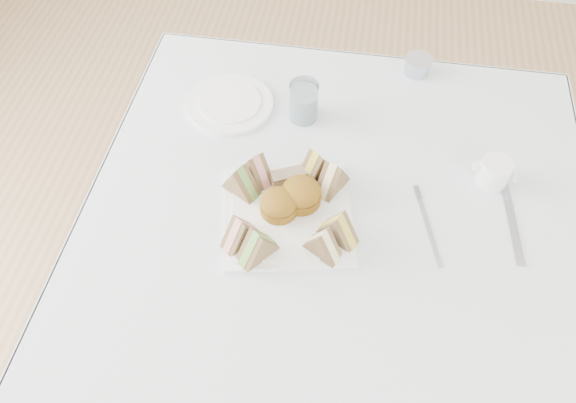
# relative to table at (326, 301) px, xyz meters

# --- Properties ---
(floor) EXTENTS (4.00, 4.00, 0.00)m
(floor) POSITION_rel_table_xyz_m (0.00, 0.00, -0.37)
(floor) COLOR #9E7751
(floor) RESTS_ON ground
(table) EXTENTS (0.90, 0.90, 0.74)m
(table) POSITION_rel_table_xyz_m (0.00, 0.00, 0.00)
(table) COLOR brown
(table) RESTS_ON floor
(tablecloth) EXTENTS (1.02, 1.02, 0.01)m
(tablecloth) POSITION_rel_table_xyz_m (0.00, 0.00, 0.37)
(tablecloth) COLOR white
(tablecloth) RESTS_ON table
(serving_plate) EXTENTS (0.30, 0.30, 0.01)m
(serving_plate) POSITION_rel_table_xyz_m (-0.10, -0.01, 0.38)
(serving_plate) COLOR white
(serving_plate) RESTS_ON tablecloth
(sandwich_fl_a) EXTENTS (0.08, 0.08, 0.07)m
(sandwich_fl_a) POSITION_rel_table_xyz_m (-0.17, -0.09, 0.42)
(sandwich_fl_a) COLOR olive
(sandwich_fl_a) RESTS_ON serving_plate
(sandwich_fl_b) EXTENTS (0.08, 0.09, 0.07)m
(sandwich_fl_b) POSITION_rel_table_xyz_m (-0.14, -0.12, 0.42)
(sandwich_fl_b) COLOR olive
(sandwich_fl_b) RESTS_ON serving_plate
(sandwich_fr_a) EXTENTS (0.09, 0.07, 0.07)m
(sandwich_fr_a) POSITION_rel_table_xyz_m (0.01, -0.05, 0.42)
(sandwich_fr_a) COLOR olive
(sandwich_fr_a) RESTS_ON serving_plate
(sandwich_fr_b) EXTENTS (0.08, 0.07, 0.07)m
(sandwich_fr_b) POSITION_rel_table_xyz_m (-0.02, -0.09, 0.42)
(sandwich_fr_b) COLOR olive
(sandwich_fr_b) RESTS_ON serving_plate
(sandwich_bl_a) EXTENTS (0.09, 0.07, 0.07)m
(sandwich_bl_a) POSITION_rel_table_xyz_m (-0.20, 0.03, 0.42)
(sandwich_bl_a) COLOR olive
(sandwich_bl_a) RESTS_ON serving_plate
(sandwich_bl_b) EXTENTS (0.08, 0.08, 0.07)m
(sandwich_bl_b) POSITION_rel_table_xyz_m (-0.17, 0.06, 0.42)
(sandwich_bl_b) COLOR olive
(sandwich_bl_b) RESTS_ON serving_plate
(sandwich_br_a) EXTENTS (0.07, 0.09, 0.07)m
(sandwich_br_a) POSITION_rel_table_xyz_m (-0.02, 0.06, 0.42)
(sandwich_br_a) COLOR olive
(sandwich_br_a) RESTS_ON serving_plate
(sandwich_br_b) EXTENTS (0.08, 0.09, 0.07)m
(sandwich_br_b) POSITION_rel_table_xyz_m (-0.06, 0.09, 0.42)
(sandwich_br_b) COLOR olive
(sandwich_br_b) RESTS_ON serving_plate
(scone_left) EXTENTS (0.08, 0.08, 0.05)m
(scone_left) POSITION_rel_table_xyz_m (-0.11, -0.01, 0.41)
(scone_left) COLOR #8E6410
(scone_left) RESTS_ON serving_plate
(scone_right) EXTENTS (0.10, 0.10, 0.05)m
(scone_right) POSITION_rel_table_xyz_m (-0.08, 0.02, 0.41)
(scone_right) COLOR #8E6410
(scone_right) RESTS_ON serving_plate
(pastry_slice) EXTENTS (0.08, 0.06, 0.03)m
(pastry_slice) POSITION_rel_table_xyz_m (-0.11, 0.06, 0.40)
(pastry_slice) COLOR beige
(pastry_slice) RESTS_ON serving_plate
(side_plate) EXTENTS (0.24, 0.24, 0.01)m
(side_plate) POSITION_rel_table_xyz_m (-0.28, 0.27, 0.38)
(side_plate) COLOR white
(side_plate) RESTS_ON tablecloth
(water_glass) EXTENTS (0.07, 0.07, 0.09)m
(water_glass) POSITION_rel_table_xyz_m (-0.11, 0.27, 0.42)
(water_glass) COLOR white
(water_glass) RESTS_ON tablecloth
(tea_strainer) EXTENTS (0.09, 0.09, 0.04)m
(tea_strainer) POSITION_rel_table_xyz_m (0.14, 0.46, 0.40)
(tea_strainer) COLOR #AEAFC2
(tea_strainer) RESTS_ON tablecloth
(knife) EXTENTS (0.04, 0.21, 0.00)m
(knife) POSITION_rel_table_xyz_m (0.34, 0.05, 0.38)
(knife) COLOR #AEAFC2
(knife) RESTS_ON tablecloth
(fork) EXTENTS (0.05, 0.16, 0.00)m
(fork) POSITION_rel_table_xyz_m (0.18, -0.01, 0.38)
(fork) COLOR #AEAFC2
(fork) RESTS_ON tablecloth
(creamer_jug) EXTENTS (0.06, 0.06, 0.06)m
(creamer_jug) POSITION_rel_table_xyz_m (0.31, 0.14, 0.40)
(creamer_jug) COLOR white
(creamer_jug) RESTS_ON tablecloth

